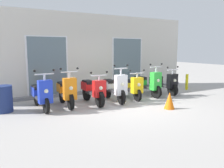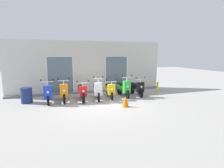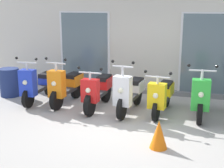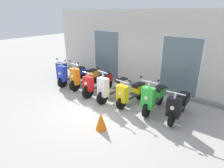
{
  "view_description": "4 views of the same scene",
  "coord_description": "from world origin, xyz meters",
  "px_view_note": "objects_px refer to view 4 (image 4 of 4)",
  "views": [
    {
      "loc": [
        -4.12,
        -6.04,
        1.85
      ],
      "look_at": [
        -0.24,
        0.61,
        0.67
      ],
      "focal_mm": 37.65,
      "sensor_mm": 36.0,
      "label": 1
    },
    {
      "loc": [
        -2.12,
        -8.14,
        2.43
      ],
      "look_at": [
        0.79,
        0.66,
        0.84
      ],
      "focal_mm": 28.11,
      "sensor_mm": 36.0,
      "label": 2
    },
    {
      "loc": [
        1.56,
        -6.03,
        2.49
      ],
      "look_at": [
        -0.39,
        0.81,
        0.68
      ],
      "focal_mm": 50.16,
      "sensor_mm": 36.0,
      "label": 3
    },
    {
      "loc": [
        4.02,
        -4.3,
        3.14
      ],
      "look_at": [
        0.01,
        0.85,
        0.63
      ],
      "focal_mm": 30.62,
      "sensor_mm": 36.0,
      "label": 4
    }
  ],
  "objects_px": {
    "scooter_orange": "(84,77)",
    "scooter_green": "(154,97)",
    "scooter_blue": "(71,74)",
    "scooter_red": "(98,83)",
    "scooter_white": "(113,87)",
    "trash_bin": "(62,70)",
    "scooter_yellow": "(131,92)",
    "scooter_black": "(178,105)",
    "traffic_cone": "(101,121)"
  },
  "relations": [
    {
      "from": "scooter_orange",
      "to": "traffic_cone",
      "type": "height_order",
      "value": "scooter_orange"
    },
    {
      "from": "scooter_yellow",
      "to": "trash_bin",
      "type": "bearing_deg",
      "value": 175.61
    },
    {
      "from": "scooter_red",
      "to": "traffic_cone",
      "type": "bearing_deg",
      "value": -46.41
    },
    {
      "from": "scooter_red",
      "to": "scooter_yellow",
      "type": "distance_m",
      "value": 1.55
    },
    {
      "from": "scooter_white",
      "to": "scooter_black",
      "type": "xyz_separation_m",
      "value": [
        2.41,
        0.15,
        -0.04
      ]
    },
    {
      "from": "scooter_green",
      "to": "trash_bin",
      "type": "height_order",
      "value": "scooter_green"
    },
    {
      "from": "scooter_white",
      "to": "scooter_red",
      "type": "bearing_deg",
      "value": 174.78
    },
    {
      "from": "scooter_blue",
      "to": "traffic_cone",
      "type": "relative_size",
      "value": 3.14
    },
    {
      "from": "scooter_red",
      "to": "scooter_green",
      "type": "distance_m",
      "value": 2.39
    },
    {
      "from": "scooter_orange",
      "to": "scooter_green",
      "type": "bearing_deg",
      "value": -0.35
    },
    {
      "from": "scooter_orange",
      "to": "scooter_black",
      "type": "distance_m",
      "value": 4.11
    },
    {
      "from": "scooter_white",
      "to": "scooter_black",
      "type": "height_order",
      "value": "scooter_white"
    },
    {
      "from": "scooter_blue",
      "to": "traffic_cone",
      "type": "bearing_deg",
      "value": -29.2
    },
    {
      "from": "scooter_blue",
      "to": "scooter_white",
      "type": "xyz_separation_m",
      "value": [
        2.49,
        -0.17,
        0.02
      ]
    },
    {
      "from": "scooter_orange",
      "to": "scooter_red",
      "type": "distance_m",
      "value": 0.9
    },
    {
      "from": "scooter_blue",
      "to": "traffic_cone",
      "type": "distance_m",
      "value": 3.92
    },
    {
      "from": "scooter_blue",
      "to": "scooter_yellow",
      "type": "xyz_separation_m",
      "value": [
        3.23,
        -0.06,
        -0.03
      ]
    },
    {
      "from": "scooter_yellow",
      "to": "scooter_green",
      "type": "bearing_deg",
      "value": 3.0
    },
    {
      "from": "scooter_red",
      "to": "trash_bin",
      "type": "relative_size",
      "value": 2.12
    },
    {
      "from": "scooter_blue",
      "to": "scooter_red",
      "type": "xyz_separation_m",
      "value": [
        1.68,
        -0.09,
        -0.02
      ]
    },
    {
      "from": "scooter_orange",
      "to": "scooter_yellow",
      "type": "relative_size",
      "value": 1.03
    },
    {
      "from": "scooter_blue",
      "to": "scooter_green",
      "type": "relative_size",
      "value": 1.05
    },
    {
      "from": "scooter_blue",
      "to": "scooter_orange",
      "type": "distance_m",
      "value": 0.79
    },
    {
      "from": "scooter_white",
      "to": "scooter_orange",
      "type": "bearing_deg",
      "value": 174.4
    },
    {
      "from": "scooter_orange",
      "to": "scooter_white",
      "type": "relative_size",
      "value": 0.94
    },
    {
      "from": "scooter_red",
      "to": "scooter_black",
      "type": "relative_size",
      "value": 1.07
    },
    {
      "from": "scooter_yellow",
      "to": "scooter_black",
      "type": "relative_size",
      "value": 0.99
    },
    {
      "from": "scooter_black",
      "to": "traffic_cone",
      "type": "distance_m",
      "value": 2.42
    },
    {
      "from": "trash_bin",
      "to": "scooter_blue",
      "type": "bearing_deg",
      "value": -14.37
    },
    {
      "from": "scooter_red",
      "to": "traffic_cone",
      "type": "distance_m",
      "value": 2.52
    },
    {
      "from": "scooter_blue",
      "to": "trash_bin",
      "type": "height_order",
      "value": "scooter_blue"
    },
    {
      "from": "scooter_white",
      "to": "trash_bin",
      "type": "distance_m",
      "value": 3.55
    },
    {
      "from": "scooter_green",
      "to": "trash_bin",
      "type": "distance_m",
      "value": 5.12
    },
    {
      "from": "scooter_green",
      "to": "scooter_yellow",
      "type": "bearing_deg",
      "value": -177.0
    },
    {
      "from": "scooter_green",
      "to": "trash_bin",
      "type": "bearing_deg",
      "value": 176.82
    },
    {
      "from": "scooter_yellow",
      "to": "trash_bin",
      "type": "relative_size",
      "value": 1.96
    },
    {
      "from": "scooter_blue",
      "to": "scooter_green",
      "type": "bearing_deg",
      "value": -0.26
    },
    {
      "from": "scooter_red",
      "to": "scooter_white",
      "type": "distance_m",
      "value": 0.81
    },
    {
      "from": "scooter_orange",
      "to": "scooter_yellow",
      "type": "bearing_deg",
      "value": -1.5
    },
    {
      "from": "scooter_green",
      "to": "trash_bin",
      "type": "relative_size",
      "value": 1.99
    },
    {
      "from": "scooter_black",
      "to": "trash_bin",
      "type": "relative_size",
      "value": 1.98
    },
    {
      "from": "scooter_blue",
      "to": "scooter_red",
      "type": "distance_m",
      "value": 1.69
    },
    {
      "from": "scooter_white",
      "to": "scooter_green",
      "type": "relative_size",
      "value": 1.08
    },
    {
      "from": "scooter_red",
      "to": "scooter_white",
      "type": "relative_size",
      "value": 0.99
    },
    {
      "from": "scooter_red",
      "to": "scooter_black",
      "type": "distance_m",
      "value": 3.21
    },
    {
      "from": "scooter_blue",
      "to": "scooter_white",
      "type": "relative_size",
      "value": 0.98
    },
    {
      "from": "scooter_green",
      "to": "traffic_cone",
      "type": "xyz_separation_m",
      "value": [
        -0.66,
        -1.89,
        -0.23
      ]
    },
    {
      "from": "scooter_orange",
      "to": "traffic_cone",
      "type": "bearing_deg",
      "value": -36.05
    },
    {
      "from": "scooter_green",
      "to": "traffic_cone",
      "type": "distance_m",
      "value": 2.01
    },
    {
      "from": "scooter_white",
      "to": "scooter_green",
      "type": "height_order",
      "value": "scooter_white"
    }
  ]
}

